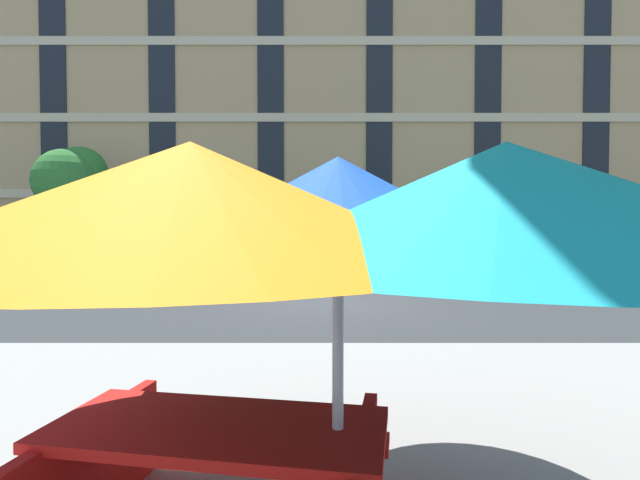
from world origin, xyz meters
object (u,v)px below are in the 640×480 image
sedan_black (293,254)px  picnic_table (217,475)px  sedan_green (472,254)px  pickup_gray (99,251)px  street_tree_left (70,178)px  patio_umbrella (336,209)px

sedan_black → picnic_table: 12.65m
sedan_green → picnic_table: sedan_green is taller
pickup_gray → picnic_table: pickup_gray is taller
sedan_black → street_tree_left: street_tree_left is taller
patio_umbrella → picnic_table: patio_umbrella is taller
patio_umbrella → picnic_table: size_ratio=1.93×
sedan_green → patio_umbrella: patio_umbrella is taller
sedan_black → street_tree_left: size_ratio=0.91×
street_tree_left → picnic_table: bearing=-60.6°
pickup_gray → sedan_black: pickup_gray is taller
pickup_gray → sedan_green: size_ratio=1.16×
pickup_gray → sedan_green: (11.76, -0.00, -0.08)m
sedan_green → sedan_black: bearing=180.0°
sedan_green → picnic_table: (-5.40, -12.64, -0.46)m
pickup_gray → picnic_table: bearing=-63.3°
sedan_green → pickup_gray: bearing=180.0°
pickup_gray → sedan_green: pickup_gray is taller
sedan_black → street_tree_left: bearing=161.1°
patio_umbrella → picnic_table: (-0.65, 0.06, -1.44)m
patio_umbrella → picnic_table: bearing=174.3°
sedan_black → picnic_table: size_ratio=2.16×
street_tree_left → pickup_gray: bearing=-50.7°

